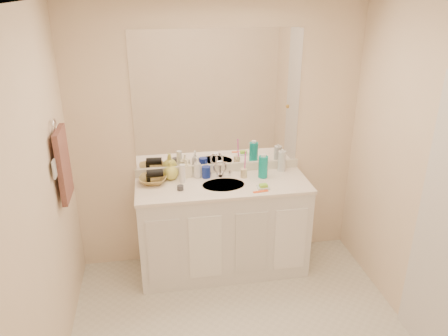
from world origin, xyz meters
TOP-DOWN VIEW (x-y plane):
  - ceiling at (0.00, 0.00)m, footprint 2.60×2.60m
  - wall_back at (0.00, 1.30)m, footprint 2.60×0.02m
  - wall_left at (-1.30, 0.00)m, footprint 0.02×2.60m
  - wall_right at (1.30, 0.00)m, footprint 0.02×2.60m
  - vanity_cabinet at (0.00, 1.02)m, footprint 1.50×0.55m
  - countertop at (0.00, 1.02)m, footprint 1.52×0.57m
  - backsplash at (0.00, 1.29)m, footprint 1.52×0.03m
  - sink_basin at (0.00, 1.00)m, footprint 0.37×0.37m
  - faucet at (0.00, 1.18)m, footprint 0.02×0.02m
  - mirror at (0.00, 1.29)m, footprint 1.48×0.01m
  - blue_mug at (-0.13, 1.18)m, footprint 0.10×0.10m
  - tan_cup at (0.21, 1.13)m, footprint 0.06×0.06m
  - toothbrush at (0.22, 1.13)m, footprint 0.01×0.04m
  - mouthwash_bottle at (0.38, 1.10)m, footprint 0.11×0.11m
  - clear_pump_bottle at (0.59, 1.22)m, footprint 0.08×0.08m
  - soap_dish at (0.33, 0.88)m, footprint 0.11×0.09m
  - green_soap at (0.33, 0.88)m, footprint 0.07×0.05m
  - orange_comb at (0.29, 0.81)m, footprint 0.14×0.04m
  - dark_jar at (-0.38, 0.96)m, footprint 0.06×0.06m
  - extra_white_bottle at (-0.35, 1.12)m, footprint 0.07×0.07m
  - soap_bottle_white at (-0.20, 1.20)m, footprint 0.07×0.07m
  - soap_bottle_cream at (-0.30, 1.23)m, footprint 0.10×0.10m
  - soap_bottle_yellow at (-0.44, 1.20)m, footprint 0.18×0.18m
  - wicker_basket at (-0.60, 1.15)m, footprint 0.27×0.27m
  - hair_dryer at (-0.58, 1.15)m, footprint 0.15×0.08m
  - towel_ring at (-1.27, 0.77)m, footprint 0.01×0.11m
  - hand_towel at (-1.25, 0.77)m, footprint 0.04×0.32m
  - switch_plate at (-1.27, 0.57)m, footprint 0.01×0.08m

SIDE VIEW (x-z plane):
  - vanity_cabinet at x=0.00m, z-range 0.00..0.85m
  - countertop at x=0.00m, z-range 0.85..0.88m
  - sink_basin at x=0.00m, z-range 0.86..0.88m
  - orange_comb at x=0.29m, z-range 0.88..0.89m
  - soap_dish at x=0.33m, z-range 0.88..0.89m
  - dark_jar at x=-0.38m, z-range 0.88..0.92m
  - green_soap at x=0.33m, z-range 0.89..0.92m
  - wicker_basket at x=-0.60m, z-range 0.88..0.94m
  - backsplash at x=0.00m, z-range 0.88..0.96m
  - tan_cup at x=0.21m, z-range 0.88..0.96m
  - blue_mug at x=-0.13m, z-range 0.88..0.99m
  - faucet at x=0.00m, z-range 0.88..0.99m
  - extra_white_bottle at x=-0.35m, z-range 0.88..1.05m
  - soap_bottle_cream at x=-0.30m, z-range 0.88..1.05m
  - soap_bottle_yellow at x=-0.44m, z-range 0.88..1.05m
  - hair_dryer at x=-0.58m, z-range 0.93..1.01m
  - soap_bottle_white at x=-0.20m, z-range 0.88..1.07m
  - clear_pump_bottle at x=0.59m, z-range 0.88..1.07m
  - mouthwash_bottle at x=0.38m, z-range 0.88..1.08m
  - toothbrush at x=0.22m, z-range 0.93..1.13m
  - wall_back at x=0.00m, z-range 0.00..2.40m
  - wall_left at x=-1.30m, z-range 0.00..2.40m
  - wall_right at x=1.30m, z-range 0.00..2.40m
  - hand_towel at x=-1.25m, z-range 0.98..1.52m
  - switch_plate at x=-1.27m, z-range 1.24..1.36m
  - towel_ring at x=-1.27m, z-range 1.49..1.61m
  - mirror at x=0.00m, z-range 0.96..2.16m
  - ceiling at x=0.00m, z-range 2.39..2.41m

